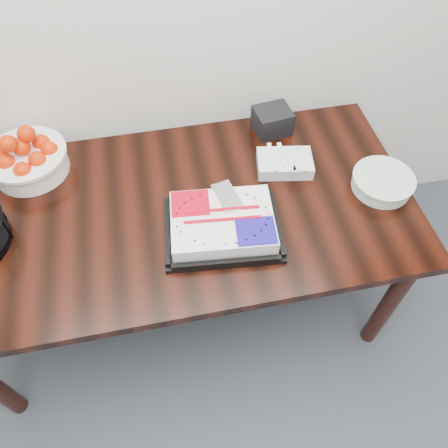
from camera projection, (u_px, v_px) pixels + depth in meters
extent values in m
cube|color=black|center=(178.00, 211.00, 1.66)|extent=(1.80, 0.90, 0.04)
cylinder|color=black|center=(4.00, 227.00, 2.08)|extent=(0.07, 0.07, 0.71)
cylinder|color=black|center=(390.00, 303.00, 1.85)|extent=(0.07, 0.07, 0.71)
cylinder|color=black|center=(330.00, 176.00, 2.28)|extent=(0.07, 0.07, 0.71)
cube|color=black|center=(222.00, 229.00, 1.58)|extent=(0.45, 0.36, 0.02)
cube|color=white|center=(222.00, 222.00, 1.54)|extent=(0.39, 0.31, 0.06)
cube|color=#B10316|center=(188.00, 206.00, 1.55)|extent=(0.15, 0.13, 0.00)
cube|color=#170B83|center=(257.00, 228.00, 1.49)|extent=(0.15, 0.13, 0.00)
cube|color=silver|center=(225.00, 196.00, 1.57)|extent=(0.10, 0.16, 0.00)
cylinder|color=white|center=(29.00, 162.00, 1.73)|extent=(0.29, 0.29, 0.09)
cylinder|color=white|center=(25.00, 154.00, 1.69)|extent=(0.32, 0.32, 0.01)
cylinder|color=white|center=(382.00, 183.00, 1.69)|extent=(0.23, 0.23, 0.05)
cylinder|color=white|center=(384.00, 178.00, 1.66)|extent=(0.24, 0.24, 0.01)
cube|color=silver|center=(284.00, 163.00, 1.75)|extent=(0.24, 0.18, 0.05)
cube|color=black|center=(272.00, 121.00, 1.86)|extent=(0.16, 0.15, 0.11)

